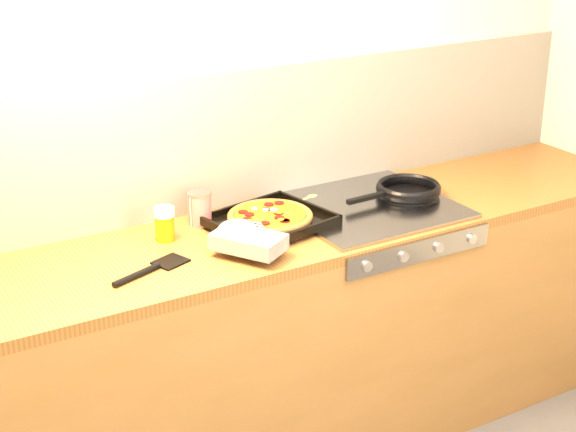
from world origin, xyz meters
TOP-DOWN VIEW (x-y plane):
  - room_shell at (0.00, 1.39)m, footprint 3.20×3.20m
  - counter_run at (0.00, 1.10)m, footprint 3.20×0.62m
  - stovetop at (0.45, 1.10)m, footprint 0.60×0.56m
  - pizza_on_tray at (0.00, 1.08)m, footprint 0.51×0.50m
  - frying_pan at (0.63, 1.10)m, footprint 0.41×0.25m
  - tomato_can at (-0.14, 1.27)m, footprint 0.10×0.10m
  - juice_glass at (-0.30, 1.21)m, footprint 0.09×0.09m
  - wooden_spoon at (0.24, 1.25)m, footprint 0.29×0.13m
  - black_spatula at (-0.44, 1.01)m, footprint 0.28×0.15m

SIDE VIEW (x-z plane):
  - counter_run at x=0.00m, z-range 0.00..0.90m
  - stovetop at x=0.45m, z-range 0.90..0.92m
  - black_spatula at x=-0.44m, z-range 0.90..0.92m
  - wooden_spoon at x=0.24m, z-range 0.90..0.92m
  - frying_pan at x=0.63m, z-range 0.92..0.96m
  - pizza_on_tray at x=0.00m, z-range 0.91..0.97m
  - juice_glass at x=-0.30m, z-range 0.90..1.02m
  - tomato_can at x=-0.14m, z-range 0.90..1.02m
  - room_shell at x=0.00m, z-range -0.45..2.75m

